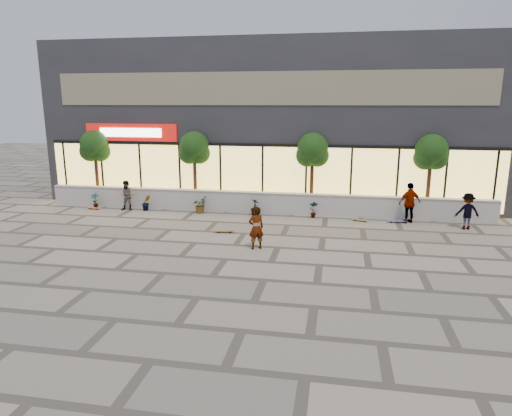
% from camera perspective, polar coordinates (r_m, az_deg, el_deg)
% --- Properties ---
extents(ground, '(80.00, 80.00, 0.00)m').
position_cam_1_polar(ground, '(16.04, -3.89, -6.42)').
color(ground, gray).
rests_on(ground, ground).
extents(planter_wall, '(22.00, 0.42, 1.04)m').
position_cam_1_polar(planter_wall, '(22.49, 0.42, 0.72)').
color(planter_wall, beige).
rests_on(planter_wall, ground).
extents(retail_building, '(24.00, 9.17, 8.50)m').
position_cam_1_polar(retail_building, '(27.41, 2.43, 10.79)').
color(retail_building, '#27282D').
rests_on(retail_building, ground).
extents(shrub_a, '(0.43, 0.29, 0.81)m').
position_cam_1_polar(shrub_a, '(24.89, -19.47, 0.89)').
color(shrub_a, black).
rests_on(shrub_a, ground).
extents(shrub_b, '(0.57, 0.57, 0.81)m').
position_cam_1_polar(shrub_b, '(23.64, -13.55, 0.66)').
color(shrub_b, black).
rests_on(shrub_b, ground).
extents(shrub_c, '(0.68, 0.77, 0.81)m').
position_cam_1_polar(shrub_c, '(22.67, -7.06, 0.40)').
color(shrub_c, black).
rests_on(shrub_c, ground).
extents(shrub_d, '(0.64, 0.64, 0.81)m').
position_cam_1_polar(shrub_d, '(22.01, -0.08, 0.12)').
color(shrub_d, black).
rests_on(shrub_d, ground).
extents(shrub_e, '(0.46, 0.35, 0.81)m').
position_cam_1_polar(shrub_e, '(21.70, 7.22, -0.18)').
color(shrub_e, black).
rests_on(shrub_e, ground).
extents(tree_west, '(1.60, 1.50, 3.92)m').
position_cam_1_polar(tree_west, '(25.84, -19.52, 7.11)').
color(tree_west, '#49281A').
rests_on(tree_west, ground).
extents(tree_midwest, '(1.60, 1.50, 3.92)m').
position_cam_1_polar(tree_midwest, '(23.61, -7.74, 7.24)').
color(tree_midwest, '#49281A').
rests_on(tree_midwest, ground).
extents(tree_mideast, '(1.60, 1.50, 3.92)m').
position_cam_1_polar(tree_mideast, '(22.51, 7.07, 6.98)').
color(tree_mideast, '#49281A').
rests_on(tree_mideast, ground).
extents(tree_east, '(1.60, 1.50, 3.92)m').
position_cam_1_polar(tree_east, '(22.87, 21.04, 6.30)').
color(tree_east, '#49281A').
rests_on(tree_east, ground).
extents(skater_center, '(0.70, 0.62, 1.62)m').
position_cam_1_polar(skater_center, '(16.89, 0.02, -2.50)').
color(skater_center, silver).
rests_on(skater_center, ground).
extents(skater_left, '(0.80, 0.66, 1.52)m').
position_cam_1_polar(skater_left, '(23.82, -15.79, 1.50)').
color(skater_left, tan).
rests_on(skater_left, ground).
extents(skater_right_near, '(1.17, 0.86, 1.85)m').
position_cam_1_polar(skater_right_near, '(21.66, 18.66, 0.61)').
color(skater_right_near, white).
rests_on(skater_right_near, ground).
extents(skater_right_far, '(1.07, 0.69, 1.58)m').
position_cam_1_polar(skater_right_far, '(21.52, 24.90, -0.37)').
color(skater_right_far, maroon).
rests_on(skater_right_far, ground).
extents(skateboard_center, '(0.85, 0.35, 0.10)m').
position_cam_1_polar(skateboard_center, '(19.19, -3.98, -2.86)').
color(skateboard_center, brown).
rests_on(skateboard_center, ground).
extents(skateboard_left, '(0.74, 0.28, 0.09)m').
position_cam_1_polar(skateboard_left, '(24.74, -19.65, 0.01)').
color(skateboard_left, '#C15A24').
rests_on(skateboard_left, ground).
extents(skateboard_right_near, '(0.74, 0.38, 0.09)m').
position_cam_1_polar(skateboard_right_near, '(21.49, 12.88, -1.45)').
color(skateboard_right_near, brown).
rests_on(skateboard_right_near, ground).
extents(skateboard_right_far, '(0.87, 0.33, 0.10)m').
position_cam_1_polar(skateboard_right_far, '(21.68, 17.23, -1.55)').
color(skateboard_right_far, '#514986').
rests_on(skateboard_right_far, ground).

